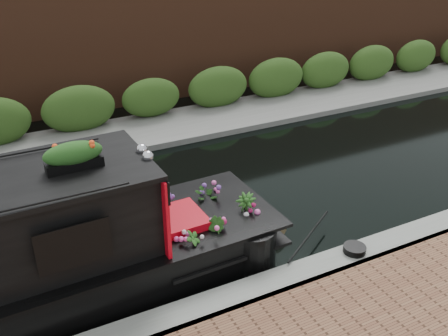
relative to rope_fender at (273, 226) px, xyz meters
name	(u,v)px	position (x,y,z in m)	size (l,w,h in m)	color
ground	(138,218)	(-2.25, 1.78, -0.18)	(80.00, 80.00, 0.00)	black
near_bank_coping	(203,318)	(-2.25, -1.52, -0.18)	(40.00, 0.60, 0.50)	gray
far_bank_path	(90,144)	(-2.25, 5.98, -0.18)	(40.00, 2.40, 0.34)	slate
far_hedge	(83,133)	(-2.25, 6.88, -0.18)	(40.00, 1.10, 2.80)	#2D4D19
far_brick_wall	(68,110)	(-2.25, 8.98, -0.18)	(40.00, 1.00, 8.00)	#532D1C
rope_fender	(273,226)	(0.00, 0.00, 0.00)	(0.36, 0.36, 0.44)	brown
coiled_mooring_rope	(355,249)	(0.81, -1.48, 0.13)	(0.41, 0.41, 0.12)	black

